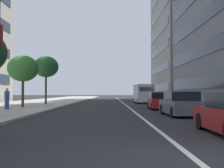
{
  "coord_description": "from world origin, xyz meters",
  "views": [
    {
      "loc": [
        -6.06,
        1.75,
        1.37
      ],
      "look_at": [
        11.68,
        1.66,
        1.91
      ],
      "focal_mm": 48.03,
      "sensor_mm": 36.0,
      "label": 1
    }
  ],
  "objects_px": {
    "delivery_van_ahead": "(144,93)",
    "street_tree_far_plaza": "(23,69)",
    "pedestrian_on_plaza": "(7,99)",
    "car_lead_in_lane": "(160,101)",
    "street_lamp_with_banners": "(6,24)",
    "street_tree_near_plaza_corner": "(46,67)",
    "car_mid_block_traffic": "(181,105)"
  },
  "relations": [
    {
      "from": "car_mid_block_traffic",
      "to": "street_tree_far_plaza",
      "type": "xyz_separation_m",
      "value": [
        7.98,
        11.86,
        2.82
      ]
    },
    {
      "from": "pedestrian_on_plaza",
      "to": "car_lead_in_lane",
      "type": "bearing_deg",
      "value": 154.28
    },
    {
      "from": "car_lead_in_lane",
      "to": "pedestrian_on_plaza",
      "type": "height_order",
      "value": "pedestrian_on_plaza"
    },
    {
      "from": "car_lead_in_lane",
      "to": "street_tree_far_plaza",
      "type": "distance_m",
      "value": 12.16
    },
    {
      "from": "car_mid_block_traffic",
      "to": "pedestrian_on_plaza",
      "type": "distance_m",
      "value": 12.83
    },
    {
      "from": "car_mid_block_traffic",
      "to": "street_lamp_with_banners",
      "type": "xyz_separation_m",
      "value": [
        -2.94,
        9.54,
        4.18
      ]
    },
    {
      "from": "street_tree_far_plaza",
      "to": "street_tree_near_plaza_corner",
      "type": "relative_size",
      "value": 0.85
    },
    {
      "from": "street_tree_near_plaza_corner",
      "to": "car_mid_block_traffic",
      "type": "bearing_deg",
      "value": -142.85
    },
    {
      "from": "street_lamp_with_banners",
      "to": "street_tree_near_plaza_corner",
      "type": "xyz_separation_m",
      "value": [
        17.96,
        1.84,
        -0.59
      ]
    },
    {
      "from": "car_mid_block_traffic",
      "to": "car_lead_in_lane",
      "type": "height_order",
      "value": "car_mid_block_traffic"
    },
    {
      "from": "delivery_van_ahead",
      "to": "street_tree_far_plaza",
      "type": "relative_size",
      "value": 1.19
    },
    {
      "from": "delivery_van_ahead",
      "to": "street_lamp_with_banners",
      "type": "bearing_deg",
      "value": 156.63
    },
    {
      "from": "car_lead_in_lane",
      "to": "street_tree_far_plaza",
      "type": "xyz_separation_m",
      "value": [
        0.69,
        11.81,
        2.82
      ]
    },
    {
      "from": "car_mid_block_traffic",
      "to": "car_lead_in_lane",
      "type": "relative_size",
      "value": 1.07
    },
    {
      "from": "delivery_van_ahead",
      "to": "street_lamp_with_banners",
      "type": "height_order",
      "value": "street_lamp_with_banners"
    },
    {
      "from": "delivery_van_ahead",
      "to": "street_tree_near_plaza_corner",
      "type": "distance_m",
      "value": 13.7
    },
    {
      "from": "delivery_van_ahead",
      "to": "pedestrian_on_plaza",
      "type": "height_order",
      "value": "delivery_van_ahead"
    },
    {
      "from": "delivery_van_ahead",
      "to": "street_tree_far_plaza",
      "type": "bearing_deg",
      "value": 137.01
    },
    {
      "from": "street_tree_far_plaza",
      "to": "street_lamp_with_banners",
      "type": "bearing_deg",
      "value": -167.99
    },
    {
      "from": "pedestrian_on_plaza",
      "to": "street_lamp_with_banners",
      "type": "bearing_deg",
      "value": 69.62
    },
    {
      "from": "car_mid_block_traffic",
      "to": "delivery_van_ahead",
      "type": "xyz_separation_m",
      "value": [
        21.79,
        -0.16,
        0.66
      ]
    },
    {
      "from": "street_lamp_with_banners",
      "to": "street_tree_near_plaza_corner",
      "type": "distance_m",
      "value": 18.06
    },
    {
      "from": "car_lead_in_lane",
      "to": "car_mid_block_traffic",
      "type": "bearing_deg",
      "value": -177.45
    },
    {
      "from": "delivery_van_ahead",
      "to": "street_lamp_with_banners",
      "type": "distance_m",
      "value": 26.8
    },
    {
      "from": "car_mid_block_traffic",
      "to": "delivery_van_ahead",
      "type": "distance_m",
      "value": 21.8
    },
    {
      "from": "delivery_van_ahead",
      "to": "car_lead_in_lane",
      "type": "bearing_deg",
      "value": 177.18
    },
    {
      "from": "street_lamp_with_banners",
      "to": "pedestrian_on_plaza",
      "type": "height_order",
      "value": "street_lamp_with_banners"
    },
    {
      "from": "pedestrian_on_plaza",
      "to": "street_tree_near_plaza_corner",
      "type": "bearing_deg",
      "value": -132.42
    },
    {
      "from": "delivery_van_ahead",
      "to": "street_tree_far_plaza",
      "type": "height_order",
      "value": "street_tree_far_plaza"
    },
    {
      "from": "delivery_van_ahead",
      "to": "street_tree_far_plaza",
      "type": "xyz_separation_m",
      "value": [
        -13.81,
        12.02,
        2.16
      ]
    },
    {
      "from": "street_tree_far_plaza",
      "to": "street_tree_near_plaza_corner",
      "type": "xyz_separation_m",
      "value": [
        7.04,
        -0.48,
        0.77
      ]
    },
    {
      "from": "car_mid_block_traffic",
      "to": "street_tree_near_plaza_corner",
      "type": "height_order",
      "value": "street_tree_near_plaza_corner"
    }
  ]
}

